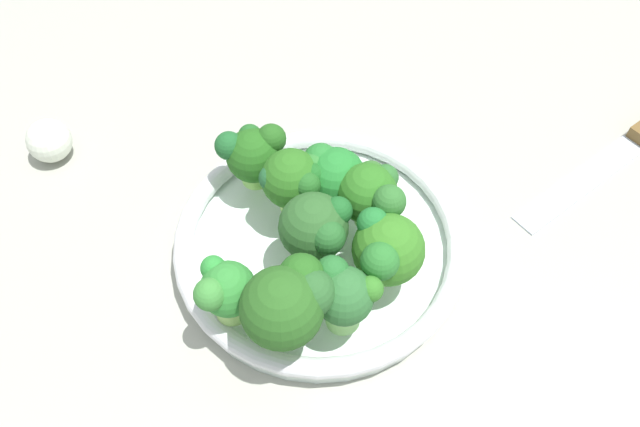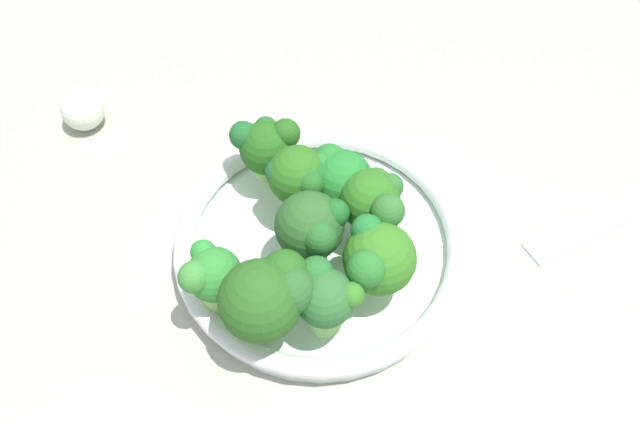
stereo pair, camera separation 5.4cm
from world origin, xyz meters
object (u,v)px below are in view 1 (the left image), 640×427
at_px(broccoli_floret_2, 332,172).
at_px(broccoli_floret_3, 288,303).
at_px(broccoli_floret_4, 225,290).
at_px(broccoli_floret_7, 316,228).
at_px(knife, 636,140).
at_px(garlic_bulb, 49,141).
at_px(broccoli_floret_1, 386,250).
at_px(broccoli_floret_8, 345,294).
at_px(broccoli_floret_6, 376,193).
at_px(broccoli_floret_5, 292,180).
at_px(bowl, 320,244).
at_px(broccoli_floret_0, 253,153).

distance_m(broccoli_floret_2, broccoli_floret_3, 0.14).
relative_size(broccoli_floret_4, broccoli_floret_7, 0.88).
height_order(knife, garlic_bulb, garlic_bulb).
relative_size(broccoli_floret_1, broccoli_floret_8, 1.04).
bearing_deg(garlic_bulb, broccoli_floret_1, 166.05).
height_order(broccoli_floret_1, knife, broccoli_floret_1).
bearing_deg(broccoli_floret_1, broccoli_floret_6, -71.28).
relative_size(broccoli_floret_1, broccoli_floret_7, 0.98).
xyz_separation_m(broccoli_floret_2, broccoli_floret_5, (0.03, 0.02, 0.00)).
bearing_deg(broccoli_floret_4, broccoli_floret_8, -171.20).
xyz_separation_m(bowl, broccoli_floret_3, (0.00, 0.10, 0.06)).
height_order(broccoli_floret_1, broccoli_floret_5, same).
xyz_separation_m(broccoli_floret_7, garlic_bulb, (0.29, -0.08, -0.05)).
distance_m(broccoli_floret_1, broccoli_floret_7, 0.06).
distance_m(bowl, garlic_bulb, 0.29).
xyz_separation_m(broccoli_floret_0, broccoli_floret_4, (-0.02, 0.14, 0.00)).
xyz_separation_m(broccoli_floret_0, broccoli_floret_8, (-0.11, 0.12, 0.00)).
bearing_deg(bowl, knife, -145.04).
distance_m(broccoli_floret_1, broccoli_floret_2, 0.09).
distance_m(broccoli_floret_1, broccoli_floret_8, 0.05).
height_order(broccoli_floret_2, broccoli_floret_8, broccoli_floret_8).
distance_m(broccoli_floret_1, broccoli_floret_4, 0.13).
xyz_separation_m(broccoli_floret_4, broccoli_floret_5, (-0.03, -0.11, 0.00)).
relative_size(broccoli_floret_1, garlic_bulb, 1.51).
bearing_deg(broccoli_floret_7, broccoli_floret_0, -43.91).
relative_size(broccoli_floret_7, garlic_bulb, 1.54).
bearing_deg(broccoli_floret_0, broccoli_floret_7, 136.09).
distance_m(broccoli_floret_0, broccoli_floret_7, 0.10).
height_order(broccoli_floret_2, broccoli_floret_6, broccoli_floret_6).
xyz_separation_m(broccoli_floret_0, broccoli_floret_1, (-0.13, 0.08, 0.00)).
bearing_deg(broccoli_floret_2, broccoli_floret_1, 129.97).
distance_m(bowl, broccoli_floret_8, 0.10).
bearing_deg(broccoli_floret_6, broccoli_floret_7, 47.04).
height_order(broccoli_floret_5, broccoli_floret_6, broccoli_floret_6).
bearing_deg(broccoli_floret_6, knife, -143.94).
xyz_separation_m(broccoli_floret_7, broccoli_floret_8, (-0.03, 0.05, -0.00)).
xyz_separation_m(broccoli_floret_4, knife, (-0.34, -0.29, -0.06)).
distance_m(broccoli_floret_4, garlic_bulb, 0.28).
xyz_separation_m(broccoli_floret_0, broccoli_floret_2, (-0.07, 0.01, 0.00)).
relative_size(broccoli_floret_2, broccoli_floret_7, 0.91).
xyz_separation_m(broccoli_floret_8, garlic_bulb, (0.32, -0.13, -0.05)).
relative_size(broccoli_floret_2, knife, 0.28).
xyz_separation_m(broccoli_floret_8, knife, (-0.25, -0.27, -0.06)).
xyz_separation_m(broccoli_floret_1, broccoli_floret_2, (0.06, -0.07, -0.00)).
distance_m(bowl, broccoli_floret_3, 0.11).
distance_m(broccoli_floret_4, broccoli_floret_7, 0.09).
height_order(bowl, broccoli_floret_5, broccoli_floret_5).
height_order(broccoli_floret_2, broccoli_floret_5, broccoli_floret_5).
relative_size(broccoli_floret_2, broccoli_floret_3, 0.79).
xyz_separation_m(broccoli_floret_5, broccoli_floret_8, (-0.06, 0.10, -0.00)).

